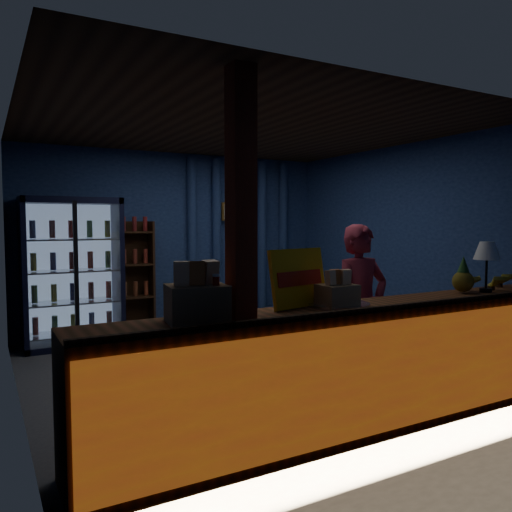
{
  "coord_description": "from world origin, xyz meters",
  "views": [
    {
      "loc": [
        -2.55,
        -4.82,
        1.59
      ],
      "look_at": [
        -0.0,
        -0.2,
        1.23
      ],
      "focal_mm": 35.0,
      "sensor_mm": 36.0,
      "label": 1
    }
  ],
  "objects_px": {
    "green_chair": "(305,309)",
    "table_lamp": "(487,253)",
    "shopkeeper": "(361,309)",
    "pastry_tray": "(339,303)"
  },
  "relations": [
    {
      "from": "green_chair",
      "to": "table_lamp",
      "type": "xyz_separation_m",
      "value": [
        -0.18,
        -3.16,
        1.02
      ]
    },
    {
      "from": "table_lamp",
      "to": "shopkeeper",
      "type": "bearing_deg",
      "value": 147.26
    },
    {
      "from": "green_chair",
      "to": "table_lamp",
      "type": "relative_size",
      "value": 1.39
    },
    {
      "from": "green_chair",
      "to": "pastry_tray",
      "type": "xyz_separation_m",
      "value": [
        -1.84,
        -3.12,
        0.69
      ]
    },
    {
      "from": "shopkeeper",
      "to": "pastry_tray",
      "type": "xyz_separation_m",
      "value": [
        -0.71,
        -0.57,
        0.19
      ]
    },
    {
      "from": "shopkeeper",
      "to": "green_chair",
      "type": "xyz_separation_m",
      "value": [
        1.13,
        2.55,
        -0.49
      ]
    },
    {
      "from": "shopkeeper",
      "to": "green_chair",
      "type": "bearing_deg",
      "value": 68.37
    },
    {
      "from": "pastry_tray",
      "to": "table_lamp",
      "type": "relative_size",
      "value": 1.03
    },
    {
      "from": "shopkeeper",
      "to": "pastry_tray",
      "type": "bearing_deg",
      "value": -139.06
    },
    {
      "from": "table_lamp",
      "to": "pastry_tray",
      "type": "bearing_deg",
      "value": 178.56
    }
  ]
}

